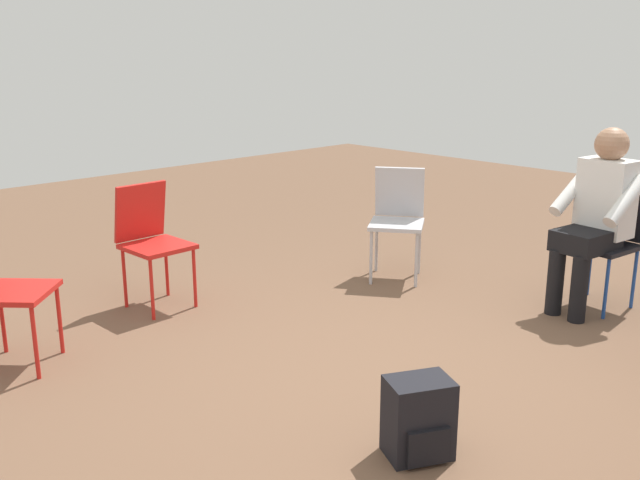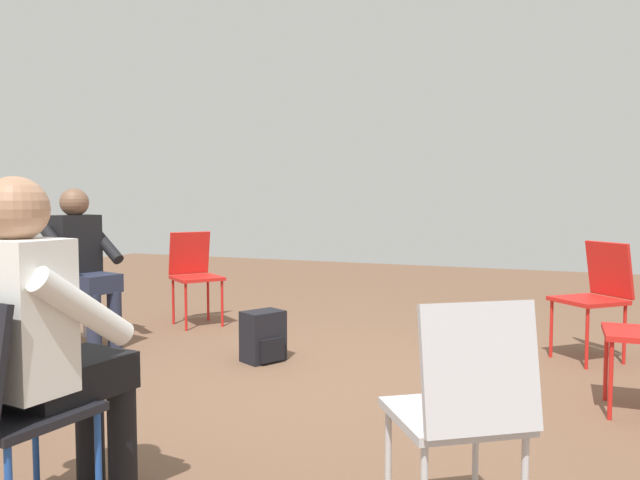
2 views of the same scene
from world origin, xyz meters
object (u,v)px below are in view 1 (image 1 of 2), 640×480
(chair_south, at_px, (608,236))
(person_in_white, at_px, (597,211))
(chair_east, at_px, (151,236))
(backpack_near_laptop_user, at_px, (418,422))
(chair_southeast, at_px, (398,215))

(chair_south, bearing_deg, person_in_white, 90.00)
(chair_east, bearing_deg, backpack_near_laptop_user, 84.24)
(chair_east, distance_m, backpack_near_laptop_user, 2.50)
(chair_south, xyz_separation_m, backpack_near_laptop_user, (-0.31, 2.44, -0.34))
(chair_southeast, relative_size, backpack_near_laptop_user, 2.36)
(chair_south, distance_m, chair_east, 3.13)
(chair_south, relative_size, person_in_white, 0.69)
(chair_south, height_order, backpack_near_laptop_user, chair_south)
(chair_south, bearing_deg, backpack_near_laptop_user, 104.04)
(backpack_near_laptop_user, bearing_deg, person_in_white, -81.85)
(chair_south, bearing_deg, chair_southeast, 27.98)
(chair_east, distance_m, person_in_white, 3.01)
(chair_east, relative_size, chair_southeast, 1.00)
(chair_south, bearing_deg, chair_east, 53.07)
(chair_south, distance_m, backpack_near_laptop_user, 2.49)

